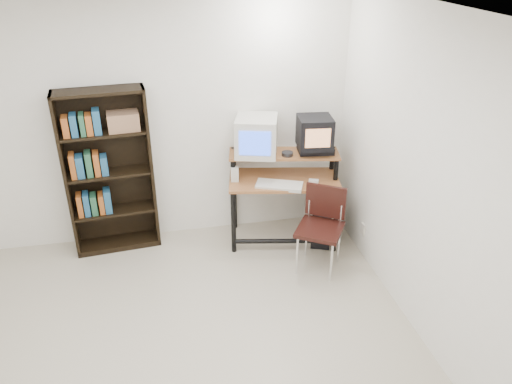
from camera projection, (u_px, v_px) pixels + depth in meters
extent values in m
cube|color=beige|center=(180.00, 363.00, 3.94)|extent=(4.00, 4.00, 0.01)
cube|color=white|center=(146.00, 17.00, 2.75)|extent=(4.00, 4.00, 0.01)
cube|color=white|center=(157.00, 123.00, 5.09)|extent=(4.00, 0.01, 2.60)
cube|color=white|center=(438.00, 193.00, 3.70)|extent=(0.01, 4.00, 2.60)
cube|color=#9C5F33|center=(284.00, 180.00, 5.23)|extent=(1.23, 0.78, 0.03)
cube|color=#9C5F33|center=(284.00, 154.00, 5.22)|extent=(1.19, 0.55, 0.02)
cylinder|color=black|center=(233.00, 222.00, 5.17)|extent=(0.05, 0.05, 0.72)
cylinder|color=black|center=(336.00, 221.00, 5.18)|extent=(0.05, 0.05, 0.72)
cylinder|color=black|center=(234.00, 189.00, 5.54)|extent=(0.05, 0.05, 0.98)
cylinder|color=black|center=(330.00, 188.00, 5.56)|extent=(0.05, 0.05, 0.98)
cylinder|color=black|center=(284.00, 241.00, 5.28)|extent=(1.06, 0.25, 0.05)
cube|color=beige|center=(256.00, 136.00, 5.13)|extent=(0.52, 0.52, 0.40)
cube|color=blue|center=(255.00, 144.00, 4.94)|extent=(0.30, 0.10, 0.25)
cube|color=black|center=(315.00, 149.00, 5.22)|extent=(0.39, 0.30, 0.08)
cube|color=black|center=(315.00, 132.00, 5.10)|extent=(0.37, 0.37, 0.32)
cube|color=tan|center=(318.00, 138.00, 4.95)|extent=(0.25, 0.04, 0.19)
cylinder|color=#26262B|center=(287.00, 154.00, 5.13)|extent=(0.16, 0.16, 0.05)
cube|color=beige|center=(279.00, 185.00, 5.07)|extent=(0.51, 0.37, 0.03)
cube|color=black|center=(312.00, 184.00, 5.14)|extent=(0.23, 0.19, 0.01)
cube|color=white|center=(314.00, 181.00, 5.15)|extent=(0.12, 0.09, 0.03)
cube|color=beige|center=(235.00, 175.00, 5.15)|extent=(0.09, 0.09, 0.17)
cube|color=black|center=(322.00, 222.00, 5.46)|extent=(0.34, 0.49, 0.42)
cube|color=black|center=(320.00, 230.00, 4.86)|extent=(0.58, 0.58, 0.04)
cube|color=black|center=(326.00, 201.00, 4.92)|extent=(0.36, 0.24, 0.34)
cylinder|color=silver|center=(297.00, 256.00, 4.88)|extent=(0.02, 0.02, 0.43)
cylinder|color=silver|center=(331.00, 263.00, 4.77)|extent=(0.02, 0.02, 0.43)
cylinder|color=silver|center=(306.00, 238.00, 5.16)|extent=(0.02, 0.02, 0.43)
cylinder|color=silver|center=(339.00, 244.00, 5.05)|extent=(0.02, 0.02, 0.43)
cube|color=black|center=(66.00, 178.00, 4.94)|extent=(0.06, 0.29, 1.72)
cube|color=black|center=(151.00, 168.00, 5.15)|extent=(0.06, 0.29, 1.72)
cube|color=black|center=(109.00, 168.00, 5.16)|extent=(0.86, 0.10, 1.72)
cube|color=black|center=(97.00, 91.00, 4.66)|extent=(0.88, 0.37, 0.03)
cube|color=black|center=(120.00, 242.00, 5.42)|extent=(0.88, 0.37, 0.06)
cube|color=black|center=(115.00, 210.00, 5.24)|extent=(0.82, 0.34, 0.03)
cube|color=black|center=(109.00, 173.00, 5.04)|extent=(0.82, 0.34, 0.02)
cube|color=black|center=(103.00, 133.00, 4.85)|extent=(0.82, 0.34, 0.02)
cube|color=#855F43|center=(123.00, 121.00, 4.85)|extent=(0.32, 0.24, 0.18)
cube|color=beige|center=(363.00, 229.00, 5.16)|extent=(0.02, 0.08, 0.12)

